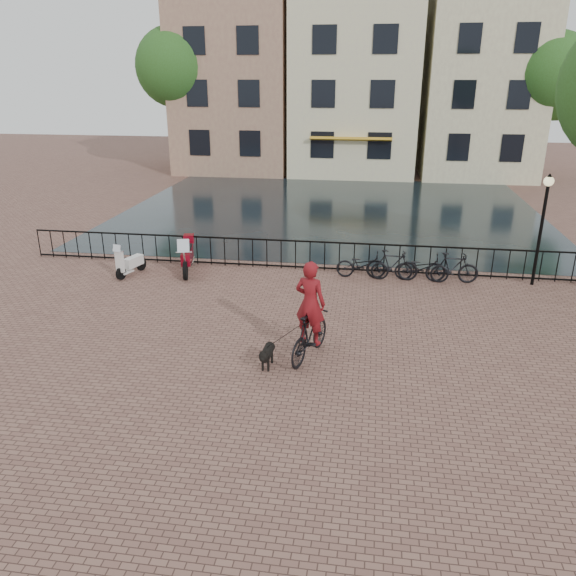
# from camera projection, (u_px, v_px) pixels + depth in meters

# --- Properties ---
(ground) EXTENTS (100.00, 100.00, 0.00)m
(ground) POSITION_uv_depth(u_px,v_px,m) (267.00, 390.00, 11.93)
(ground) COLOR brown
(ground) RESTS_ON ground
(canal_water) EXTENTS (20.00, 20.00, 0.00)m
(canal_water) POSITION_uv_depth(u_px,v_px,m) (331.00, 209.00, 27.91)
(canal_water) COLOR black
(canal_water) RESTS_ON ground
(railing) EXTENTS (20.00, 0.05, 1.02)m
(railing) POSITION_uv_depth(u_px,v_px,m) (310.00, 256.00, 19.14)
(railing) COLOR black
(railing) RESTS_ON ground
(canal_house_left) EXTENTS (7.50, 9.00, 12.80)m
(canal_house_left) POSITION_uv_depth(u_px,v_px,m) (239.00, 73.00, 38.42)
(canal_house_left) COLOR #8D5F52
(canal_house_left) RESTS_ON ground
(canal_house_mid) EXTENTS (8.00, 9.50, 11.80)m
(canal_house_mid) POSITION_uv_depth(u_px,v_px,m) (356.00, 81.00, 37.47)
(canal_house_mid) COLOR beige
(canal_house_mid) RESTS_ON ground
(canal_house_right) EXTENTS (7.00, 9.00, 13.30)m
(canal_house_right) POSITION_uv_depth(u_px,v_px,m) (481.00, 68.00, 36.08)
(canal_house_right) COLOR tan
(canal_house_right) RESTS_ON ground
(tree_far_left) EXTENTS (5.04, 5.04, 9.27)m
(tree_far_left) POSITION_uv_depth(u_px,v_px,m) (175.00, 67.00, 36.02)
(tree_far_left) COLOR black
(tree_far_left) RESTS_ON ground
(tree_far_right) EXTENTS (4.76, 4.76, 8.76)m
(tree_far_right) POSITION_uv_depth(u_px,v_px,m) (551.00, 73.00, 32.93)
(tree_far_right) COLOR black
(tree_far_right) RESTS_ON ground
(lamp_post) EXTENTS (0.30, 0.30, 3.45)m
(lamp_post) POSITION_uv_depth(u_px,v_px,m) (544.00, 212.00, 17.09)
(lamp_post) COLOR black
(lamp_post) RESTS_ON ground
(cyclist) EXTENTS (1.18, 2.13, 2.80)m
(cyclist) POSITION_uv_depth(u_px,v_px,m) (310.00, 316.00, 12.95)
(cyclist) COLOR black
(cyclist) RESTS_ON ground
(dog) EXTENTS (0.31, 0.88, 0.59)m
(dog) POSITION_uv_depth(u_px,v_px,m) (267.00, 355.00, 12.79)
(dog) COLOR black
(dog) RESTS_ON ground
(motorcycle) EXTENTS (0.90, 2.05, 1.43)m
(motorcycle) POSITION_uv_depth(u_px,v_px,m) (187.00, 252.00, 18.83)
(motorcycle) COLOR maroon
(motorcycle) RESTS_ON ground
(scooter) EXTENTS (0.73, 1.37, 1.22)m
(scooter) POSITION_uv_depth(u_px,v_px,m) (130.00, 257.00, 18.61)
(scooter) COLOR silver
(scooter) RESTS_ON ground
(parked_bike_0) EXTENTS (1.75, 0.71, 0.90)m
(parked_bike_0) POSITION_uv_depth(u_px,v_px,m) (362.00, 265.00, 18.35)
(parked_bike_0) COLOR black
(parked_bike_0) RESTS_ON ground
(parked_bike_1) EXTENTS (1.68, 0.54, 1.00)m
(parked_bike_1) POSITION_uv_depth(u_px,v_px,m) (392.00, 265.00, 18.20)
(parked_bike_1) COLOR black
(parked_bike_1) RESTS_ON ground
(parked_bike_2) EXTENTS (1.75, 0.71, 0.90)m
(parked_bike_2) POSITION_uv_depth(u_px,v_px,m) (422.00, 268.00, 18.09)
(parked_bike_2) COLOR black
(parked_bike_2) RESTS_ON ground
(parked_bike_3) EXTENTS (1.68, 0.52, 1.00)m
(parked_bike_3) POSITION_uv_depth(u_px,v_px,m) (452.00, 268.00, 17.94)
(parked_bike_3) COLOR black
(parked_bike_3) RESTS_ON ground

